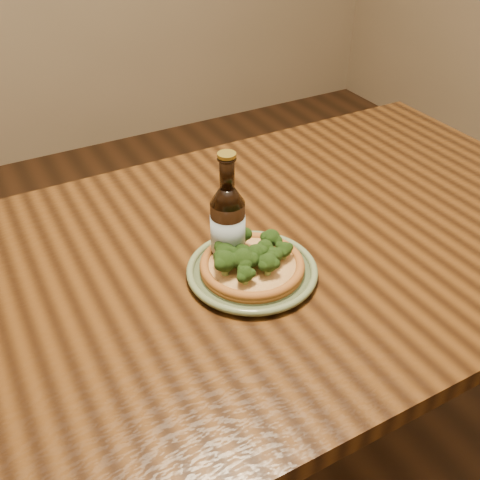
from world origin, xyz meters
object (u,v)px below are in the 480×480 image
pizza (251,262)px  beer_bottle (228,226)px  table (249,285)px  plate (252,271)px

pizza → beer_bottle: (-0.02, 0.05, 0.06)m
table → plate: bearing=-116.7°
table → beer_bottle: size_ratio=6.64×
table → pizza: size_ratio=8.03×
pizza → beer_bottle: size_ratio=0.83×
table → plate: 0.13m
plate → pizza: pizza is taller
pizza → plate: bearing=-13.3°
plate → table: bearing=63.3°
table → plate: plate is taller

